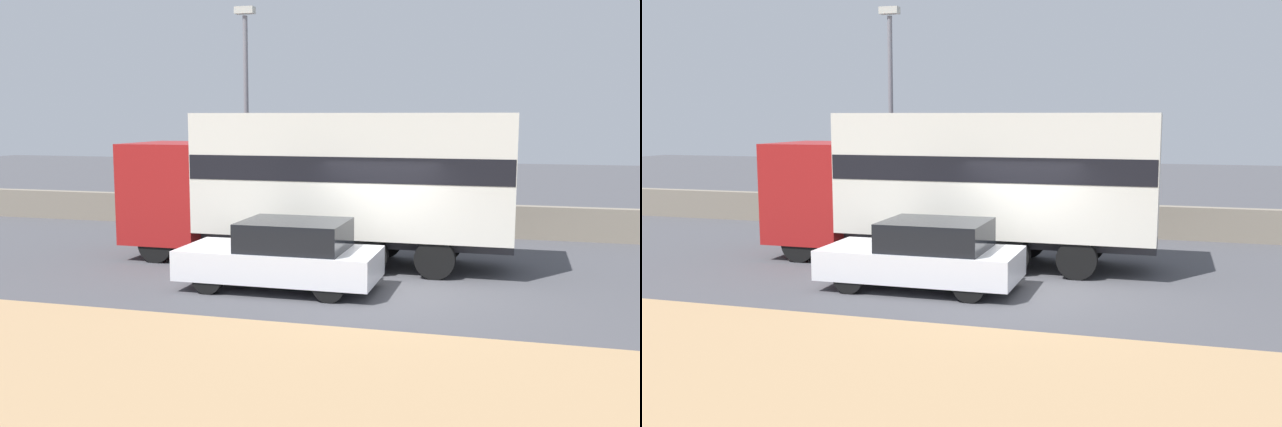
# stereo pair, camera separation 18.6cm
# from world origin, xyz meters

# --- Properties ---
(ground_plane) EXTENTS (80.00, 80.00, 0.00)m
(ground_plane) POSITION_xyz_m (0.00, 0.00, 0.00)
(ground_plane) COLOR #47474C
(dirt_shoulder_foreground) EXTENTS (60.00, 6.51, 0.04)m
(dirt_shoulder_foreground) POSITION_xyz_m (0.00, -5.79, 0.02)
(dirt_shoulder_foreground) COLOR tan
(dirt_shoulder_foreground) RESTS_ON ground_plane
(stone_wall_backdrop) EXTENTS (60.00, 0.35, 0.93)m
(stone_wall_backdrop) POSITION_xyz_m (0.00, 7.20, 0.46)
(stone_wall_backdrop) COLOR gray
(stone_wall_backdrop) RESTS_ON ground_plane
(street_lamp) EXTENTS (0.56, 0.28, 6.50)m
(street_lamp) POSITION_xyz_m (-4.87, 6.14, 3.79)
(street_lamp) COLOR slate
(street_lamp) RESTS_ON ground_plane
(box_truck) EXTENTS (9.09, 2.40, 3.49)m
(box_truck) POSITION_xyz_m (-1.54, 2.51, 1.98)
(box_truck) COLOR maroon
(box_truck) RESTS_ON ground_plane
(car_hatchback) EXTENTS (3.92, 1.74, 1.38)m
(car_hatchback) POSITION_xyz_m (-1.63, -0.21, 0.69)
(car_hatchback) COLOR silver
(car_hatchback) RESTS_ON ground_plane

